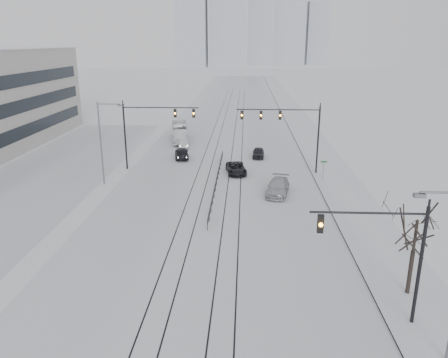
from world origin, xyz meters
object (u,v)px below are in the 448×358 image
(sedan_nb_front, at_px, (236,168))
(sedan_nb_right, at_px, (278,187))
(bare_tree, at_px, (416,228))
(sedan_sb_outer, at_px, (184,143))
(sedan_nb_far, at_px, (258,153))
(box_truck, at_px, (180,132))
(traffic_mast_near, at_px, (391,249))
(sedan_sb_inner, at_px, (182,153))

(sedan_nb_front, xyz_separation_m, sedan_nb_right, (4.45, -7.16, 0.10))
(bare_tree, bearing_deg, sedan_sb_outer, 116.37)
(sedan_nb_far, distance_m, box_truck, 15.72)
(sedan_sb_outer, bearing_deg, bare_tree, 109.39)
(sedan_sb_outer, xyz_separation_m, box_truck, (-1.24, 4.44, 0.73))
(bare_tree, xyz_separation_m, sedan_nb_front, (-11.20, 25.63, -3.84))
(sedan_nb_far, bearing_deg, bare_tree, -72.52)
(traffic_mast_near, xyz_separation_m, sedan_sb_inner, (-16.24, 35.32, -3.81))
(sedan_sb_inner, bearing_deg, sedan_nb_far, 176.15)
(sedan_sb_outer, relative_size, sedan_nb_right, 0.75)
(sedan_nb_far, height_order, box_truck, box_truck)
(traffic_mast_near, bearing_deg, sedan_sb_inner, 114.70)
(bare_tree, xyz_separation_m, box_truck, (-20.52, 43.34, -3.12))
(sedan_sb_inner, xyz_separation_m, box_truck, (-1.87, 11.02, 0.61))
(bare_tree, relative_size, sedan_sb_outer, 1.57)
(traffic_mast_near, height_order, sedan_sb_inner, traffic_mast_near)
(sedan_sb_outer, bearing_deg, sedan_nb_far, 146.36)
(traffic_mast_near, xyz_separation_m, sedan_nb_far, (-5.95, 36.42, -3.92))
(bare_tree, xyz_separation_m, sedan_sb_inner, (-18.65, 32.31, -3.74))
(bare_tree, height_order, sedan_sb_outer, bare_tree)
(traffic_mast_near, height_order, bare_tree, traffic_mast_near)
(sedan_nb_front, relative_size, sedan_nb_right, 0.90)
(bare_tree, bearing_deg, sedan_nb_front, 113.61)
(traffic_mast_near, distance_m, sedan_sb_outer, 45.34)
(sedan_nb_right, distance_m, box_truck, 28.43)
(sedan_nb_right, height_order, sedan_nb_far, sedan_nb_right)
(sedan_nb_right, bearing_deg, sedan_nb_far, 107.03)
(bare_tree, relative_size, sedan_sb_inner, 1.38)
(sedan_nb_right, bearing_deg, sedan_sb_inner, 141.58)
(sedan_sb_inner, bearing_deg, sedan_sb_outer, -94.46)
(traffic_mast_near, height_order, sedan_nb_front, traffic_mast_near)
(traffic_mast_near, relative_size, bare_tree, 1.15)
(traffic_mast_near, xyz_separation_m, sedan_nb_front, (-8.79, 28.63, -3.92))
(bare_tree, bearing_deg, sedan_sb_inner, 120.00)
(sedan_nb_right, relative_size, box_truck, 0.53)
(traffic_mast_near, distance_m, sedan_sb_inner, 39.06)
(bare_tree, xyz_separation_m, sedan_nb_far, (-8.36, 33.41, -3.85))
(sedan_sb_inner, relative_size, sedan_nb_front, 0.95)
(sedan_nb_far, bearing_deg, sedan_sb_outer, 156.78)
(sedan_sb_inner, bearing_deg, traffic_mast_near, 104.76)
(sedan_nb_front, bearing_deg, bare_tree, -74.69)
(sedan_nb_right, bearing_deg, sedan_nb_front, 132.76)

